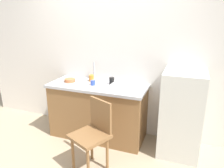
{
  "coord_description": "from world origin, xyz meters",
  "views": [
    {
      "loc": [
        1.23,
        -2.16,
        1.85
      ],
      "look_at": [
        0.2,
        0.6,
        0.91
      ],
      "focal_mm": 34.33,
      "sensor_mm": 36.0,
      "label": 1
    }
  ],
  "objects_px": {
    "cup_black": "(112,81)",
    "cup_orange": "(91,78)",
    "refrigerator": "(181,113)",
    "dish_tray": "(120,87)",
    "terracotta_bowl": "(70,80)",
    "cup_blue": "(93,83)",
    "chair": "(93,132)"
  },
  "relations": [
    {
      "from": "cup_black",
      "to": "cup_orange",
      "type": "bearing_deg",
      "value": 175.32
    },
    {
      "from": "refrigerator",
      "to": "dish_tray",
      "type": "relative_size",
      "value": 4.2
    },
    {
      "from": "terracotta_bowl",
      "to": "cup_blue",
      "type": "height_order",
      "value": "cup_blue"
    },
    {
      "from": "dish_tray",
      "to": "terracotta_bowl",
      "type": "bearing_deg",
      "value": 177.56
    },
    {
      "from": "refrigerator",
      "to": "cup_blue",
      "type": "height_order",
      "value": "refrigerator"
    },
    {
      "from": "cup_black",
      "to": "cup_blue",
      "type": "bearing_deg",
      "value": -150.45
    },
    {
      "from": "terracotta_bowl",
      "to": "cup_orange",
      "type": "height_order",
      "value": "cup_orange"
    },
    {
      "from": "refrigerator",
      "to": "cup_black",
      "type": "height_order",
      "value": "refrigerator"
    },
    {
      "from": "refrigerator",
      "to": "cup_orange",
      "type": "xyz_separation_m",
      "value": [
        -1.4,
        0.12,
        0.32
      ]
    },
    {
      "from": "refrigerator",
      "to": "terracotta_bowl",
      "type": "xyz_separation_m",
      "value": [
        -1.7,
        -0.02,
        0.3
      ]
    },
    {
      "from": "refrigerator",
      "to": "cup_blue",
      "type": "relative_size",
      "value": 16.6
    },
    {
      "from": "refrigerator",
      "to": "cup_orange",
      "type": "relative_size",
      "value": 11.42
    },
    {
      "from": "chair",
      "to": "cup_blue",
      "type": "relative_size",
      "value": 12.57
    },
    {
      "from": "dish_tray",
      "to": "cup_blue",
      "type": "distance_m",
      "value": 0.43
    },
    {
      "from": "cup_blue",
      "to": "cup_black",
      "type": "height_order",
      "value": "cup_black"
    },
    {
      "from": "cup_blue",
      "to": "cup_black",
      "type": "distance_m",
      "value": 0.29
    },
    {
      "from": "cup_blue",
      "to": "cup_orange",
      "type": "bearing_deg",
      "value": 122.09
    },
    {
      "from": "terracotta_bowl",
      "to": "cup_blue",
      "type": "xyz_separation_m",
      "value": [
        0.41,
        -0.03,
        0.01
      ]
    },
    {
      "from": "refrigerator",
      "to": "cup_black",
      "type": "distance_m",
      "value": 1.1
    },
    {
      "from": "terracotta_bowl",
      "to": "cup_orange",
      "type": "bearing_deg",
      "value": 25.28
    },
    {
      "from": "dish_tray",
      "to": "cup_black",
      "type": "distance_m",
      "value": 0.24
    },
    {
      "from": "dish_tray",
      "to": "terracotta_bowl",
      "type": "height_order",
      "value": "dish_tray"
    },
    {
      "from": "cup_blue",
      "to": "refrigerator",
      "type": "bearing_deg",
      "value": 2.22
    },
    {
      "from": "cup_blue",
      "to": "cup_black",
      "type": "bearing_deg",
      "value": 29.55
    },
    {
      "from": "refrigerator",
      "to": "cup_black",
      "type": "bearing_deg",
      "value": 175.05
    },
    {
      "from": "cup_orange",
      "to": "dish_tray",
      "type": "bearing_deg",
      "value": -18.53
    },
    {
      "from": "dish_tray",
      "to": "chair",
      "type": "bearing_deg",
      "value": -99.63
    },
    {
      "from": "terracotta_bowl",
      "to": "cup_black",
      "type": "relative_size",
      "value": 1.61
    },
    {
      "from": "dish_tray",
      "to": "cup_orange",
      "type": "height_order",
      "value": "cup_orange"
    },
    {
      "from": "cup_orange",
      "to": "cup_black",
      "type": "bearing_deg",
      "value": -4.68
    },
    {
      "from": "refrigerator",
      "to": "cup_black",
      "type": "xyz_separation_m",
      "value": [
        -1.04,
        0.09,
        0.33
      ]
    },
    {
      "from": "dish_tray",
      "to": "refrigerator",
      "type": "bearing_deg",
      "value": 4.04
    }
  ]
}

